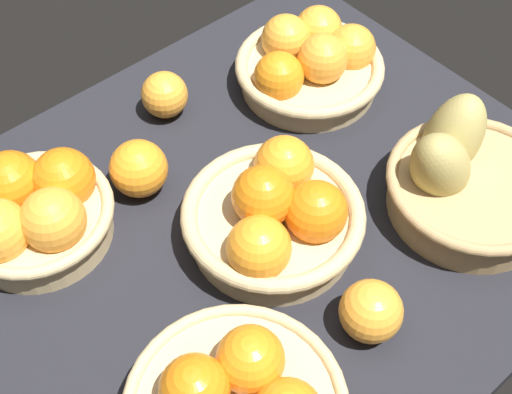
# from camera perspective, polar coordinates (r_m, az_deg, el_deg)

# --- Properties ---
(market_tray) EXTENTS (0.84, 0.72, 0.03)m
(market_tray) POSITION_cam_1_polar(r_m,az_deg,el_deg) (0.96, 0.26, -1.93)
(market_tray) COLOR black
(market_tray) RESTS_ON ground
(basket_near_right) EXTENTS (0.20, 0.20, 0.11)m
(basket_near_right) POSITION_cam_1_polar(r_m,az_deg,el_deg) (0.94, -17.37, -1.12)
(basket_near_right) COLOR tan
(basket_near_right) RESTS_ON market_tray
(basket_near_left) EXTENTS (0.23, 0.23, 0.10)m
(basket_near_left) POSITION_cam_1_polar(r_m,az_deg,el_deg) (1.10, 4.37, 10.72)
(basket_near_left) COLOR tan
(basket_near_left) RESTS_ON market_tray
(basket_center) EXTENTS (0.23, 0.23, 0.12)m
(basket_center) POSITION_cam_1_polar(r_m,az_deg,el_deg) (0.89, 1.60, -1.48)
(basket_center) COLOR tan
(basket_center) RESTS_ON market_tray
(basket_far_left_pears) EXTENTS (0.23, 0.23, 0.16)m
(basket_far_left_pears) POSITION_cam_1_polar(r_m,az_deg,el_deg) (0.97, 16.40, 1.37)
(basket_far_left_pears) COLOR tan
(basket_far_left_pears) RESTS_ON market_tray
(loose_orange_front_gap) EXTENTS (0.07, 0.07, 0.07)m
(loose_orange_front_gap) POSITION_cam_1_polar(r_m,az_deg,el_deg) (1.06, -7.36, 8.15)
(loose_orange_front_gap) COLOR #F49E33
(loose_orange_front_gap) RESTS_ON market_tray
(loose_orange_back_gap) EXTENTS (0.08, 0.08, 0.08)m
(loose_orange_back_gap) POSITION_cam_1_polar(r_m,az_deg,el_deg) (0.84, 9.22, -9.05)
(loose_orange_back_gap) COLOR #F49E33
(loose_orange_back_gap) RESTS_ON market_tray
(loose_orange_side_gap) EXTENTS (0.08, 0.08, 0.08)m
(loose_orange_side_gap) POSITION_cam_1_polar(r_m,az_deg,el_deg) (0.96, -9.41, 2.27)
(loose_orange_side_gap) COLOR orange
(loose_orange_side_gap) RESTS_ON market_tray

